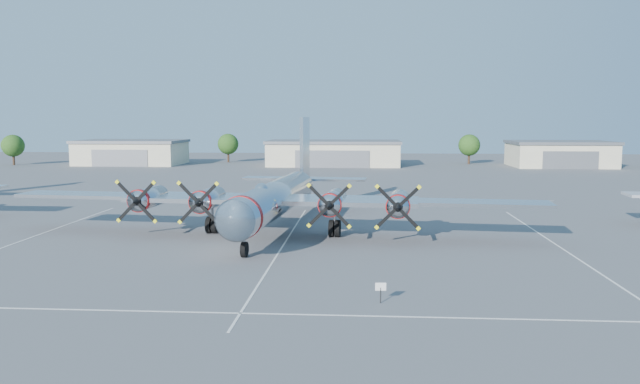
# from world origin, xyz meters

# --- Properties ---
(ground) EXTENTS (260.00, 260.00, 0.00)m
(ground) POSITION_xyz_m (0.00, 0.00, 0.00)
(ground) COLOR #535355
(ground) RESTS_ON ground
(parking_lines) EXTENTS (60.00, 50.08, 0.01)m
(parking_lines) POSITION_xyz_m (0.00, -1.75, 0.01)
(parking_lines) COLOR silver
(parking_lines) RESTS_ON ground
(hangar_west) EXTENTS (22.60, 14.60, 5.40)m
(hangar_west) POSITION_xyz_m (-45.00, 81.96, 2.71)
(hangar_west) COLOR beige
(hangar_west) RESTS_ON ground
(hangar_center) EXTENTS (28.60, 14.60, 5.40)m
(hangar_center) POSITION_xyz_m (0.00, 81.96, 2.71)
(hangar_center) COLOR beige
(hangar_center) RESTS_ON ground
(hangar_east) EXTENTS (20.60, 14.60, 5.40)m
(hangar_east) POSITION_xyz_m (48.00, 81.96, 2.71)
(hangar_east) COLOR beige
(hangar_east) RESTS_ON ground
(tree_far_west) EXTENTS (4.80, 4.80, 6.64)m
(tree_far_west) POSITION_xyz_m (-70.00, 78.00, 4.22)
(tree_far_west) COLOR #382619
(tree_far_west) RESTS_ON ground
(tree_west) EXTENTS (4.80, 4.80, 6.64)m
(tree_west) POSITION_xyz_m (-25.00, 90.00, 4.22)
(tree_west) COLOR #382619
(tree_west) RESTS_ON ground
(tree_east) EXTENTS (4.80, 4.80, 6.64)m
(tree_east) POSITION_xyz_m (30.00, 88.00, 4.22)
(tree_east) COLOR #382619
(tree_east) RESTS_ON ground
(main_bomber_b29) EXTENTS (49.23, 35.89, 10.30)m
(main_bomber_b29) POSITION_xyz_m (-1.31, 2.02, 0.00)
(main_bomber_b29) COLOR silver
(main_bomber_b29) RESTS_ON ground
(info_placard) EXTENTS (0.61, 0.09, 1.16)m
(info_placard) POSITION_xyz_m (7.38, -19.68, 0.82)
(info_placard) COLOR black
(info_placard) RESTS_ON ground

